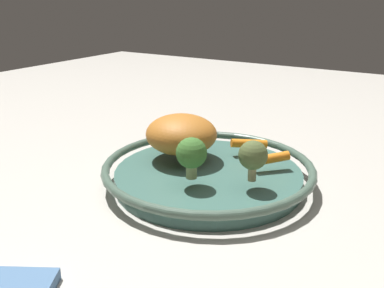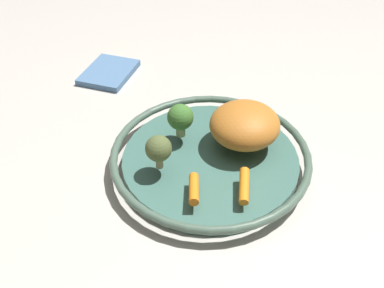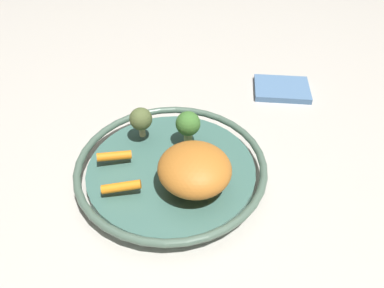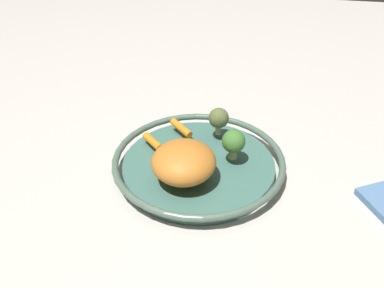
{
  "view_description": "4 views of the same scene",
  "coord_description": "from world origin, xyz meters",
  "px_view_note": "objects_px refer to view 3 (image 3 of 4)",
  "views": [
    {
      "loc": [
        0.33,
        -0.58,
        0.3
      ],
      "look_at": [
        -0.02,
        -0.01,
        0.07
      ],
      "focal_mm": 40.86,
      "sensor_mm": 36.0,
      "label": 1
    },
    {
      "loc": [
        0.4,
        0.39,
        0.53
      ],
      "look_at": [
        0.02,
        -0.03,
        0.05
      ],
      "focal_mm": 40.5,
      "sensor_mm": 36.0,
      "label": 2
    },
    {
      "loc": [
        -0.31,
        0.38,
        0.51
      ],
      "look_at": [
        -0.03,
        -0.03,
        0.08
      ],
      "focal_mm": 35.43,
      "sensor_mm": 36.0,
      "label": 3
    },
    {
      "loc": [
        -0.72,
        -0.11,
        0.58
      ],
      "look_at": [
        0.03,
        0.02,
        0.05
      ],
      "focal_mm": 42.48,
      "sensor_mm": 36.0,
      "label": 4
    }
  ],
  "objects_px": {
    "serving_bowl": "(171,169)",
    "broccoli_floret_edge": "(188,124)",
    "dish_towel": "(282,89)",
    "broccoli_floret_large": "(141,119)",
    "roast_chicken_piece": "(195,169)",
    "baby_carrot_right": "(121,187)",
    "baby_carrot_back": "(114,156)"
  },
  "relations": [
    {
      "from": "serving_bowl",
      "to": "broccoli_floret_edge",
      "type": "bearing_deg",
      "value": -82.23
    },
    {
      "from": "dish_towel",
      "to": "broccoli_floret_large",
      "type": "bearing_deg",
      "value": 68.84
    },
    {
      "from": "roast_chicken_piece",
      "to": "dish_towel",
      "type": "height_order",
      "value": "roast_chicken_piece"
    },
    {
      "from": "serving_bowl",
      "to": "baby_carrot_right",
      "type": "height_order",
      "value": "baby_carrot_right"
    },
    {
      "from": "baby_carrot_back",
      "to": "broccoli_floret_large",
      "type": "relative_size",
      "value": 0.99
    },
    {
      "from": "roast_chicken_piece",
      "to": "broccoli_floret_large",
      "type": "distance_m",
      "value": 0.16
    },
    {
      "from": "serving_bowl",
      "to": "dish_towel",
      "type": "distance_m",
      "value": 0.39
    },
    {
      "from": "roast_chicken_piece",
      "to": "baby_carrot_back",
      "type": "relative_size",
      "value": 2.03
    },
    {
      "from": "baby_carrot_back",
      "to": "broccoli_floret_large",
      "type": "bearing_deg",
      "value": -88.41
    },
    {
      "from": "baby_carrot_right",
      "to": "broccoli_floret_edge",
      "type": "distance_m",
      "value": 0.17
    },
    {
      "from": "baby_carrot_back",
      "to": "broccoli_floret_edge",
      "type": "bearing_deg",
      "value": -123.45
    },
    {
      "from": "baby_carrot_back",
      "to": "broccoli_floret_large",
      "type": "xyz_separation_m",
      "value": [
        0.0,
        -0.08,
        0.03
      ]
    },
    {
      "from": "broccoli_floret_large",
      "to": "roast_chicken_piece",
      "type": "bearing_deg",
      "value": 163.35
    },
    {
      "from": "baby_carrot_back",
      "to": "broccoli_floret_edge",
      "type": "relative_size",
      "value": 0.97
    },
    {
      "from": "broccoli_floret_edge",
      "to": "serving_bowl",
      "type": "bearing_deg",
      "value": 97.77
    },
    {
      "from": "serving_bowl",
      "to": "broccoli_floret_edge",
      "type": "relative_size",
      "value": 5.51
    },
    {
      "from": "broccoli_floret_large",
      "to": "baby_carrot_back",
      "type": "bearing_deg",
      "value": 91.59
    },
    {
      "from": "baby_carrot_right",
      "to": "baby_carrot_back",
      "type": "bearing_deg",
      "value": -38.1
    },
    {
      "from": "roast_chicken_piece",
      "to": "baby_carrot_right",
      "type": "relative_size",
      "value": 1.91
    },
    {
      "from": "broccoli_floret_edge",
      "to": "baby_carrot_right",
      "type": "bearing_deg",
      "value": 84.12
    },
    {
      "from": "serving_bowl",
      "to": "roast_chicken_piece",
      "type": "xyz_separation_m",
      "value": [
        -0.06,
        0.02,
        0.05
      ]
    },
    {
      "from": "baby_carrot_back",
      "to": "dish_towel",
      "type": "distance_m",
      "value": 0.46
    },
    {
      "from": "baby_carrot_right",
      "to": "broccoli_floret_edge",
      "type": "height_order",
      "value": "broccoli_floret_edge"
    },
    {
      "from": "roast_chicken_piece",
      "to": "baby_carrot_back",
      "type": "height_order",
      "value": "roast_chicken_piece"
    },
    {
      "from": "roast_chicken_piece",
      "to": "broccoli_floret_edge",
      "type": "relative_size",
      "value": 1.96
    },
    {
      "from": "baby_carrot_back",
      "to": "broccoli_floret_edge",
      "type": "distance_m",
      "value": 0.15
    },
    {
      "from": "broccoli_floret_large",
      "to": "dish_towel",
      "type": "bearing_deg",
      "value": -111.16
    },
    {
      "from": "serving_bowl",
      "to": "baby_carrot_back",
      "type": "relative_size",
      "value": 5.69
    },
    {
      "from": "serving_bowl",
      "to": "broccoli_floret_large",
      "type": "height_order",
      "value": "broccoli_floret_large"
    },
    {
      "from": "roast_chicken_piece",
      "to": "dish_towel",
      "type": "relative_size",
      "value": 0.95
    },
    {
      "from": "roast_chicken_piece",
      "to": "baby_carrot_right",
      "type": "distance_m",
      "value": 0.13
    },
    {
      "from": "broccoli_floret_large",
      "to": "baby_carrot_right",
      "type": "bearing_deg",
      "value": 116.38
    }
  ]
}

